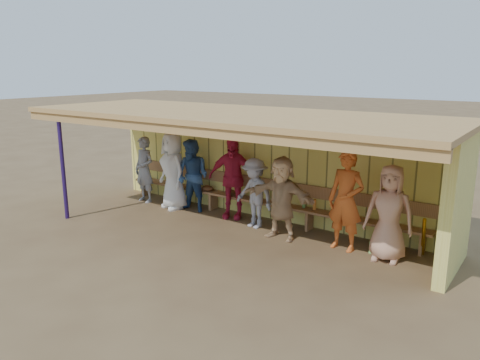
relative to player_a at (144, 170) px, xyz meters
name	(u,v)px	position (x,y,z in m)	size (l,w,h in m)	color
ground	(230,232)	(3.14, -0.61, -0.84)	(90.00, 90.00, 0.00)	brown
player_a	(144,170)	(0.00, 0.00, 0.00)	(0.61, 0.40, 1.67)	gray
player_b	(173,171)	(1.00, -0.01, 0.09)	(0.91, 0.59, 1.86)	white
player_c	(193,176)	(1.55, 0.07, 0.03)	(0.84, 0.65, 1.73)	#2F5183
player_d	(232,178)	(2.60, 0.20, 0.09)	(1.09, 0.45, 1.86)	#BE1E3A
player_e	(255,193)	(3.38, -0.06, -0.08)	(0.98, 0.56, 1.51)	#9B9AA2
player_f	(281,198)	(4.18, -0.31, 0.00)	(1.56, 0.50, 1.68)	tan
player_g	(346,201)	(5.45, -0.13, 0.11)	(0.69, 0.46, 1.90)	#CF5B21
player_h	(389,213)	(6.28, -0.18, 0.03)	(0.85, 0.55, 1.74)	tan
dugout_structure	(265,149)	(3.53, 0.08, 0.86)	(8.80, 3.20, 2.50)	#E9DC63
bench	(259,196)	(3.14, 0.51, -0.31)	(7.60, 0.34, 0.93)	#A17145
dugout_equipment	(237,195)	(2.61, 0.38, -0.35)	(5.75, 0.62, 0.80)	gold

